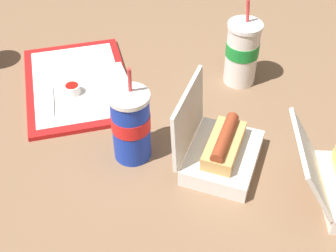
# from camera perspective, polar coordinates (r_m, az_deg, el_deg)

# --- Properties ---
(ground_plane) EXTENTS (3.20, 3.20, 0.00)m
(ground_plane) POSITION_cam_1_polar(r_m,az_deg,el_deg) (1.05, 1.52, -2.48)
(ground_plane) COLOR brown
(food_tray) EXTENTS (0.41, 0.32, 0.01)m
(food_tray) POSITION_cam_1_polar(r_m,az_deg,el_deg) (1.24, -11.00, 5.08)
(food_tray) COLOR red
(food_tray) RESTS_ON ground_plane
(ketchup_cup) EXTENTS (0.04, 0.04, 0.02)m
(ketchup_cup) POSITION_cam_1_polar(r_m,az_deg,el_deg) (1.19, -11.59, 4.46)
(ketchup_cup) COLOR white
(ketchup_cup) RESTS_ON food_tray
(napkin_stack) EXTENTS (0.11, 0.11, 0.00)m
(napkin_stack) POSITION_cam_1_polar(r_m,az_deg,el_deg) (1.24, -7.48, 6.06)
(napkin_stack) COLOR white
(napkin_stack) RESTS_ON food_tray
(plastic_fork) EXTENTS (0.11, 0.04, 0.00)m
(plastic_fork) POSITION_cam_1_polar(r_m,az_deg,el_deg) (1.18, -14.05, 2.94)
(plastic_fork) COLOR white
(plastic_fork) RESTS_ON food_tray
(clamshell_hotdog_corner) EXTENTS (0.24, 0.24, 0.18)m
(clamshell_hotdog_corner) POSITION_cam_1_polar(r_m,az_deg,el_deg) (1.00, 6.22, -2.83)
(clamshell_hotdog_corner) COLOR white
(clamshell_hotdog_corner) RESTS_ON ground_plane
(soda_cup_left) EXTENTS (0.09, 0.09, 0.23)m
(soda_cup_left) POSITION_cam_1_polar(r_m,az_deg,el_deg) (0.98, -4.54, 0.15)
(soda_cup_left) COLOR #1938B7
(soda_cup_left) RESTS_ON ground_plane
(soda_cup_corner) EXTENTS (0.09, 0.09, 0.23)m
(soda_cup_corner) POSITION_cam_1_polar(r_m,az_deg,el_deg) (1.21, 9.01, 8.88)
(soda_cup_corner) COLOR white
(soda_cup_corner) RESTS_ON ground_plane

